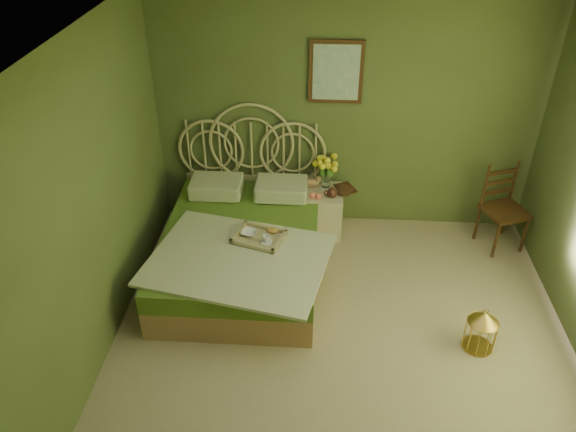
# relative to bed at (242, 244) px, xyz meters

# --- Properties ---
(floor) EXTENTS (4.50, 4.50, 0.00)m
(floor) POSITION_rel_bed_xyz_m (0.99, -1.25, -0.30)
(floor) COLOR tan
(floor) RESTS_ON ground
(ceiling) EXTENTS (4.50, 4.50, 0.00)m
(ceiling) POSITION_rel_bed_xyz_m (0.99, -1.25, 2.30)
(ceiling) COLOR silver
(ceiling) RESTS_ON wall_back
(wall_back) EXTENTS (4.00, 0.00, 4.00)m
(wall_back) POSITION_rel_bed_xyz_m (0.99, 1.00, 1.00)
(wall_back) COLOR #566937
(wall_back) RESTS_ON floor
(wall_left) EXTENTS (0.00, 4.50, 4.50)m
(wall_left) POSITION_rel_bed_xyz_m (-1.01, -1.25, 1.00)
(wall_left) COLOR #566937
(wall_left) RESTS_ON floor
(wall_art) EXTENTS (0.54, 0.04, 0.64)m
(wall_art) POSITION_rel_bed_xyz_m (0.87, 0.97, 1.45)
(wall_art) COLOR #391E0F
(wall_art) RESTS_ON wall_back
(bed) EXTENTS (1.78, 2.24, 1.39)m
(bed) POSITION_rel_bed_xyz_m (0.00, 0.00, 0.00)
(bed) COLOR tan
(bed) RESTS_ON floor
(nightstand) EXTENTS (0.47, 0.47, 0.94)m
(nightstand) POSITION_rel_bed_xyz_m (0.78, 0.74, 0.04)
(nightstand) COLOR beige
(nightstand) RESTS_ON floor
(chair) EXTENTS (0.52, 0.52, 0.92)m
(chair) POSITION_rel_bed_xyz_m (2.69, 0.66, 0.20)
(chair) COLOR #391E0F
(chair) RESTS_ON floor
(birdcage) EXTENTS (0.26, 0.26, 0.40)m
(birdcage) POSITION_rel_bed_xyz_m (2.17, -0.94, -0.11)
(birdcage) COLOR #B58B3A
(birdcage) RESTS_ON floor
(book_lower) EXTENTS (0.26, 0.29, 0.02)m
(book_lower) POSITION_rel_bed_xyz_m (0.95, 0.75, 0.22)
(book_lower) COLOR #381E0F
(book_lower) RESTS_ON nightstand
(book_upper) EXTENTS (0.22, 0.25, 0.02)m
(book_upper) POSITION_rel_bed_xyz_m (0.95, 0.75, 0.23)
(book_upper) COLOR #472819
(book_upper) RESTS_ON nightstand
(cereal_bowl) EXTENTS (0.18, 0.18, 0.04)m
(cereal_bowl) POSITION_rel_bed_xyz_m (0.10, -0.15, 0.25)
(cereal_bowl) COLOR white
(cereal_bowl) RESTS_ON bed
(coffee_cup) EXTENTS (0.09, 0.09, 0.07)m
(coffee_cup) POSITION_rel_bed_xyz_m (0.28, -0.26, 0.27)
(coffee_cup) COLOR white
(coffee_cup) RESTS_ON bed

